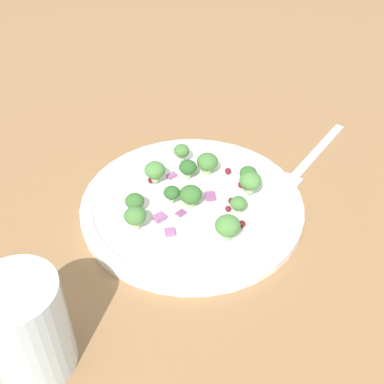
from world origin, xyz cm
name	(u,v)px	position (x,y,z in cm)	size (l,w,h in cm)	color
ground_plane	(213,203)	(0.00, 0.00, -1.00)	(180.00, 180.00, 2.00)	olive
plate	(192,204)	(2.02, 2.79, 0.86)	(26.74, 26.74, 1.70)	white
dressing_pool	(192,201)	(2.02, 2.79, 1.30)	(15.51, 15.51, 0.20)	white
broccoli_floret_0	(207,162)	(1.52, -2.83, 3.17)	(2.73, 2.73, 2.76)	#ADD18E
broccoli_floret_1	(248,174)	(-3.83, -2.16, 2.89)	(2.21, 2.21, 2.23)	#9EC684
broccoli_floret_2	(250,183)	(-4.42, 0.40, 3.53)	(2.68, 2.68, 2.71)	#ADD18E
broccoli_floret_3	(191,195)	(1.94, 3.66, 2.97)	(2.66, 2.66, 2.70)	#9EC684
broccoli_floret_4	(155,170)	(7.30, 0.74, 3.34)	(2.61, 2.61, 2.64)	#8EB77A
broccoli_floret_5	(182,151)	(5.37, -4.45, 3.06)	(2.12, 2.12, 2.15)	#ADD18E
broccoli_floret_6	(172,193)	(4.19, 3.86, 2.95)	(1.95, 1.95, 1.97)	#9EC684
broccoli_floret_7	(188,168)	(3.65, -1.30, 3.01)	(2.25, 2.25, 2.28)	#9EC684
broccoli_floret_8	(135,216)	(6.80, 9.13, 3.35)	(2.46, 2.46, 2.49)	#ADD18E
broccoli_floret_9	(238,204)	(-3.68, 3.45, 2.73)	(1.97, 1.97, 1.99)	#ADD18E
broccoli_floret_10	(135,202)	(7.87, 6.42, 2.94)	(2.24, 2.24, 2.27)	#9EC684
broccoli_floret_11	(228,226)	(-3.37, 8.11, 3.43)	(2.79, 2.79, 2.82)	#8EB77A
cranberry_0	(242,224)	(-4.59, 5.69, 1.83)	(0.80, 0.80, 0.80)	maroon
cranberry_1	(228,209)	(-2.55, 3.63, 1.84)	(0.71, 0.71, 0.71)	maroon
cranberry_2	(151,180)	(7.85, 0.69, 1.68)	(0.90, 0.90, 0.90)	maroon
cranberry_3	(241,184)	(-3.20, -1.17, 1.83)	(0.82, 0.82, 0.82)	maroon
cranberry_4	(228,171)	(-1.11, -3.16, 2.04)	(0.82, 0.82, 0.82)	maroon
cranberry_5	(231,201)	(-2.62, 2.00, 1.71)	(0.77, 0.77, 0.77)	maroon
onion_bit_0	(170,232)	(2.91, 8.93, 1.76)	(1.07, 1.09, 0.33)	#A35B93
onion_bit_1	(172,176)	(5.68, -0.91, 1.57)	(0.81, 1.21, 0.49)	#A35B93
onion_bit_2	(181,214)	(2.65, 5.42, 1.41)	(0.89, 1.12, 0.35)	#934C84
onion_bit_3	(160,217)	(4.75, 6.95, 1.69)	(1.33, 1.06, 0.56)	#A35B93
onion_bit_4	(213,196)	(-0.38, 1.91, 1.85)	(1.17, 1.29, 0.38)	#934C84
fork	(310,159)	(-11.02, -10.99, 0.25)	(8.24, 18.04, 0.50)	silver
water_glass	(26,327)	(10.13, 25.99, 5.04)	(7.18, 7.18, 10.08)	silver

